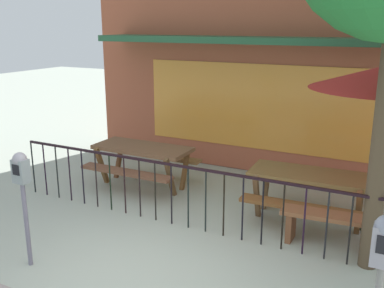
# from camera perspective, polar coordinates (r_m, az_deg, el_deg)

# --- Properties ---
(ground) EXTENTS (40.00, 40.00, 0.00)m
(ground) POSITION_cam_1_polar(r_m,az_deg,el_deg) (5.51, -7.31, -17.42)
(ground) COLOR #A9B1A2
(pub_storefront) EXTENTS (7.81, 1.40, 5.90)m
(pub_storefront) POSITION_cam_1_polar(r_m,az_deg,el_deg) (8.96, 10.14, 14.80)
(pub_storefront) COLOR brown
(pub_storefront) RESTS_ON ground
(patio_fence_front) EXTENTS (6.59, 0.04, 0.97)m
(patio_fence_front) POSITION_cam_1_polar(r_m,az_deg,el_deg) (6.44, 0.63, -5.64)
(patio_fence_front) COLOR black
(patio_fence_front) RESTS_ON ground
(picnic_table_left) EXTENTS (1.82, 1.38, 0.79)m
(picnic_table_left) POSITION_cam_1_polar(r_m,az_deg,el_deg) (8.24, -6.37, -1.39)
(picnic_table_left) COLOR brown
(picnic_table_left) RESTS_ON ground
(picnic_table_right) EXTENTS (1.87, 1.45, 0.79)m
(picnic_table_right) POSITION_cam_1_polar(r_m,az_deg,el_deg) (6.99, 14.89, -4.91)
(picnic_table_right) COLOR brown
(picnic_table_right) RESTS_ON ground
(patio_bench) EXTENTS (1.42, 0.45, 0.48)m
(patio_bench) POSITION_cam_1_polar(r_m,az_deg,el_deg) (6.37, 17.69, -9.69)
(patio_bench) COLOR #935A37
(patio_bench) RESTS_ON ground
(parking_meter_near) EXTENTS (0.18, 0.17, 1.58)m
(parking_meter_near) POSITION_cam_1_polar(r_m,az_deg,el_deg) (3.80, 23.30, -13.43)
(parking_meter_near) COLOR gray
(parking_meter_near) RESTS_ON ground
(parking_meter_far) EXTENTS (0.18, 0.17, 1.48)m
(parking_meter_far) POSITION_cam_1_polar(r_m,az_deg,el_deg) (5.73, -21.05, -4.27)
(parking_meter_far) COLOR slate
(parking_meter_far) RESTS_ON ground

